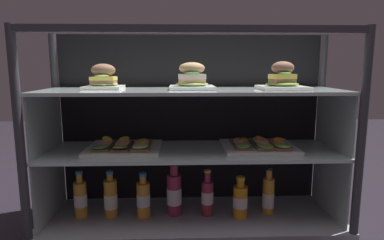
% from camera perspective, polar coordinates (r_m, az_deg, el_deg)
% --- Properties ---
extents(ground_plane, '(6.00, 6.00, 0.02)m').
position_cam_1_polar(ground_plane, '(1.67, 0.00, -17.46)').
color(ground_plane, black).
rests_on(ground_plane, ground).
extents(case_base_deck, '(1.42, 0.44, 0.03)m').
position_cam_1_polar(case_base_deck, '(1.66, 0.00, -16.69)').
color(case_base_deck, '#999CA4').
rests_on(case_base_deck, ground).
extents(case_frame, '(1.42, 0.44, 0.90)m').
position_cam_1_polar(case_frame, '(1.63, -0.15, 0.55)').
color(case_frame, '#333338').
rests_on(case_frame, ground).
extents(riser_lower_tier, '(1.35, 0.37, 0.31)m').
position_cam_1_polar(riser_lower_tier, '(1.59, 0.00, -11.16)').
color(riser_lower_tier, silver).
rests_on(riser_lower_tier, case_base_deck).
extents(shelf_lower_glass, '(1.37, 0.39, 0.01)m').
position_cam_1_polar(shelf_lower_glass, '(1.54, 0.00, -5.49)').
color(shelf_lower_glass, silver).
rests_on(shelf_lower_glass, riser_lower_tier).
extents(riser_upper_tier, '(1.35, 0.37, 0.27)m').
position_cam_1_polar(riser_upper_tier, '(1.51, 0.00, -0.28)').
color(riser_upper_tier, silver).
rests_on(riser_upper_tier, shelf_lower_glass).
extents(shelf_upper_glass, '(1.37, 0.39, 0.01)m').
position_cam_1_polar(shelf_upper_glass, '(1.49, 0.00, 5.10)').
color(shelf_upper_glass, silver).
rests_on(shelf_upper_glass, riser_upper_tier).
extents(plated_roll_sandwich_far_left, '(0.17, 0.17, 0.12)m').
position_cam_1_polar(plated_roll_sandwich_far_left, '(1.57, -15.22, 6.95)').
color(plated_roll_sandwich_far_left, white).
rests_on(plated_roll_sandwich_far_left, shelf_upper_glass).
extents(plated_roll_sandwich_mid_left, '(0.21, 0.21, 0.12)m').
position_cam_1_polar(plated_roll_sandwich_mid_left, '(1.50, -0.10, 7.10)').
color(plated_roll_sandwich_mid_left, white).
rests_on(plated_roll_sandwich_mid_left, shelf_upper_glass).
extents(plated_roll_sandwich_left_of_center, '(0.20, 0.20, 0.13)m').
position_cam_1_polar(plated_roll_sandwich_left_of_center, '(1.53, 15.52, 6.68)').
color(plated_roll_sandwich_left_of_center, white).
rests_on(plated_roll_sandwich_left_of_center, shelf_upper_glass).
extents(open_sandwich_tray_near_left_corner, '(0.34, 0.28, 0.06)m').
position_cam_1_polar(open_sandwich_tray_near_left_corner, '(1.56, -11.88, -4.53)').
color(open_sandwich_tray_near_left_corner, white).
rests_on(open_sandwich_tray_near_left_corner, shelf_lower_glass).
extents(open_sandwich_tray_far_right, '(0.34, 0.28, 0.06)m').
position_cam_1_polar(open_sandwich_tray_far_right, '(1.58, 11.73, -4.33)').
color(open_sandwich_tray_far_right, white).
rests_on(open_sandwich_tray_far_right, shelf_lower_glass).
extents(juice_bottle_front_fourth, '(0.06, 0.06, 0.23)m').
position_cam_1_polar(juice_bottle_front_fourth, '(1.68, -18.93, -12.90)').
color(juice_bottle_front_fourth, gold).
rests_on(juice_bottle_front_fourth, case_base_deck).
extents(juice_bottle_front_left_end, '(0.06, 0.06, 0.22)m').
position_cam_1_polar(juice_bottle_front_left_end, '(1.65, -14.01, -13.06)').
color(juice_bottle_front_left_end, gold).
rests_on(juice_bottle_front_left_end, case_base_deck).
extents(juice_bottle_near_post, '(0.06, 0.06, 0.22)m').
position_cam_1_polar(juice_bottle_near_post, '(1.61, -8.50, -13.47)').
color(juice_bottle_near_post, orange).
rests_on(juice_bottle_near_post, case_base_deck).
extents(juice_bottle_front_middle, '(0.07, 0.07, 0.26)m').
position_cam_1_polar(juice_bottle_front_middle, '(1.62, -3.14, -12.66)').
color(juice_bottle_front_middle, '#9D2B49').
rests_on(juice_bottle_front_middle, case_base_deck).
extents(juice_bottle_back_left, '(0.06, 0.06, 0.22)m').
position_cam_1_polar(juice_bottle_back_left, '(1.62, 2.70, -13.20)').
color(juice_bottle_back_left, '#982C3C').
rests_on(juice_bottle_back_left, case_base_deck).
extents(juice_bottle_front_second, '(0.07, 0.07, 0.20)m').
position_cam_1_polar(juice_bottle_front_second, '(1.62, 8.43, -13.73)').
color(juice_bottle_front_second, orange).
rests_on(juice_bottle_front_second, case_base_deck).
extents(juice_bottle_back_right, '(0.06, 0.06, 0.23)m').
position_cam_1_polar(juice_bottle_back_right, '(1.68, 13.21, -12.76)').
color(juice_bottle_back_right, orange).
rests_on(juice_bottle_back_right, case_base_deck).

